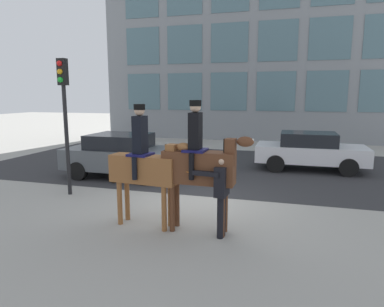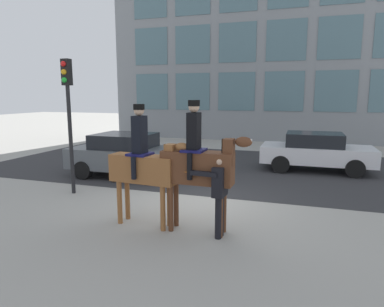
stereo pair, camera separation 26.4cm
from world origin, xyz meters
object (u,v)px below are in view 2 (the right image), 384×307
object	(u,v)px
mounted_horse_companion	(199,164)
street_car_near_lane	(127,154)
street_car_far_lane	(316,151)
pedestrian_bystander	(219,190)
mounted_horse_lead	(144,165)
traffic_light	(68,105)

from	to	relation	value
mounted_horse_companion	street_car_near_lane	world-z (taller)	mounted_horse_companion
street_car_near_lane	street_car_far_lane	xyz separation A→B (m)	(6.40, 2.96, -0.02)
pedestrian_bystander	street_car_far_lane	bearing A→B (deg)	-100.62
mounted_horse_lead	mounted_horse_companion	distance (m)	1.23
pedestrian_bystander	traffic_light	bearing A→B (deg)	-14.90
pedestrian_bystander	traffic_light	size ratio (longest dim) A/B	0.43
mounted_horse_lead	traffic_light	bearing A→B (deg)	157.86
mounted_horse_companion	street_car_near_lane	xyz separation A→B (m)	(-3.89, 4.07, -0.66)
traffic_light	street_car_near_lane	bearing A→B (deg)	79.82
mounted_horse_companion	street_car_near_lane	size ratio (longest dim) A/B	0.70
mounted_horse_companion	traffic_light	bearing A→B (deg)	160.61
street_car_far_lane	street_car_near_lane	bearing A→B (deg)	-155.15
mounted_horse_lead	pedestrian_bystander	bearing A→B (deg)	-0.47
mounted_horse_lead	pedestrian_bystander	size ratio (longest dim) A/B	1.60
street_car_far_lane	traffic_light	xyz separation A→B (m)	(-6.84, -5.42, 1.82)
street_car_near_lane	street_car_far_lane	world-z (taller)	street_car_near_lane
mounted_horse_companion	street_car_far_lane	distance (m)	7.49
pedestrian_bystander	traffic_light	xyz separation A→B (m)	(-4.80, 1.76, 1.60)
pedestrian_bystander	street_car_near_lane	distance (m)	6.07
mounted_horse_lead	traffic_light	xyz separation A→B (m)	(-3.10, 1.60, 1.23)
mounted_horse_companion	pedestrian_bystander	xyz separation A→B (m)	(0.47, -0.15, -0.46)
pedestrian_bystander	street_car_far_lane	size ratio (longest dim) A/B	0.41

